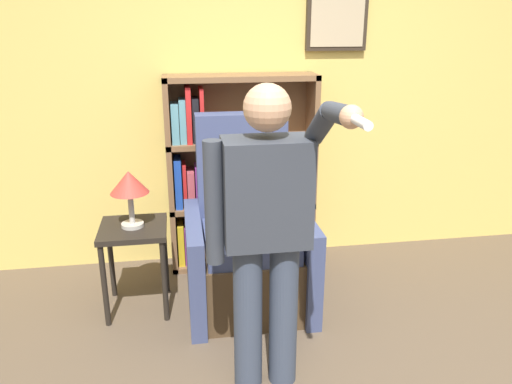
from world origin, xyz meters
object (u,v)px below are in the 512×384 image
Objects in this scene: armchair at (247,248)px; person_standing at (266,226)px; table_lamp at (129,185)px; side_table at (134,242)px; bookcase at (227,176)px.

person_standing is (-0.02, -0.87, 0.53)m from armchair.
side_table is at bearing 135.00° from table_lamp.
table_lamp is at bearing 129.57° from person_standing.
armchair is at bearing -83.69° from bookcase.
table_lamp is (-0.68, -0.58, 0.15)m from bookcase.
person_standing is 1.22m from side_table.
bookcase is at bearing 96.31° from armchair.
armchair is 2.12× the size of side_table.
side_table is at bearing 179.19° from armchair.
table_lamp is (-0.75, 0.01, 0.49)m from armchair.
bookcase is at bearing 40.38° from side_table.
table_lamp is (0.00, -0.00, 0.39)m from side_table.
person_standing is 1.14m from table_lamp.
side_table is (-0.75, 0.01, 0.10)m from armchair.
bookcase is 0.69m from armchair.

